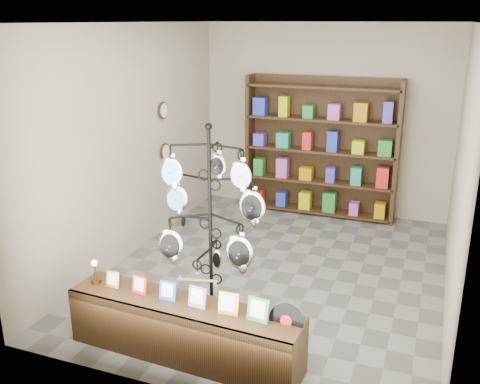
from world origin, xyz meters
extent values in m
plane|color=slate|center=(0.00, 0.00, 0.00)|extent=(5.00, 5.00, 0.00)
plane|color=#AEA48C|center=(0.00, 2.50, 1.50)|extent=(4.00, 0.00, 4.00)
plane|color=#AEA48C|center=(0.00, -2.50, 1.50)|extent=(4.00, 0.00, 4.00)
plane|color=#AEA48C|center=(-2.00, 0.00, 1.50)|extent=(0.00, 5.00, 5.00)
plane|color=#AEA48C|center=(2.00, 0.00, 1.50)|extent=(0.00, 5.00, 5.00)
plane|color=white|center=(0.00, 0.00, 3.00)|extent=(5.00, 5.00, 0.00)
cylinder|color=black|center=(-0.25, -1.45, 0.01)|extent=(0.49, 0.49, 0.03)
cylinder|color=black|center=(-0.25, -1.45, 1.04)|extent=(0.04, 0.04, 2.07)
sphere|color=black|center=(-0.25, -1.45, 2.09)|extent=(0.07, 0.07, 0.07)
ellipsoid|color=silver|center=(-0.28, -1.23, 0.65)|extent=(0.11, 0.05, 0.22)
cube|color=#B7814C|center=(-0.26, -1.74, 0.66)|extent=(0.39, 0.10, 0.04)
cube|color=black|center=(-0.28, -2.02, 0.28)|extent=(2.29, 0.58, 0.56)
cube|color=gold|center=(-1.05, -1.98, 0.64)|extent=(0.15, 0.06, 0.17)
cube|color=red|center=(-0.75, -2.00, 0.64)|extent=(0.16, 0.06, 0.18)
cube|color=#263FA5|center=(-0.44, -2.01, 0.65)|extent=(0.17, 0.06, 0.19)
cube|color=#E54C33|center=(-0.13, -2.03, 0.65)|extent=(0.18, 0.07, 0.20)
cube|color=gold|center=(0.18, -2.05, 0.66)|extent=(0.19, 0.07, 0.21)
cube|color=#337233|center=(0.46, -2.06, 0.67)|extent=(0.20, 0.07, 0.22)
cylinder|color=black|center=(0.70, -2.02, 0.59)|extent=(0.31, 0.09, 0.30)
cylinder|color=red|center=(0.70, -2.02, 0.59)|extent=(0.10, 0.03, 0.10)
cylinder|color=#442813|center=(-1.26, -1.97, 0.58)|extent=(0.10, 0.10, 0.04)
cylinder|color=#442813|center=(-1.26, -1.97, 0.67)|extent=(0.02, 0.02, 0.14)
sphere|color=#FFBF59|center=(-1.26, -1.97, 0.77)|extent=(0.06, 0.06, 0.06)
cube|color=black|center=(0.00, 2.44, 1.10)|extent=(2.40, 0.04, 2.20)
cube|color=black|center=(-1.18, 2.28, 1.10)|extent=(0.06, 0.36, 2.20)
cube|color=black|center=(1.18, 2.28, 1.10)|extent=(0.06, 0.36, 2.20)
cube|color=black|center=(0.00, 2.28, 0.05)|extent=(2.36, 0.36, 0.04)
cube|color=black|center=(0.00, 2.28, 0.55)|extent=(2.36, 0.36, 0.03)
cube|color=black|center=(0.00, 2.28, 1.05)|extent=(2.36, 0.36, 0.04)
cube|color=black|center=(0.00, 2.28, 1.55)|extent=(2.36, 0.36, 0.04)
cube|color=black|center=(0.00, 2.28, 2.05)|extent=(2.36, 0.36, 0.04)
cylinder|color=black|center=(-1.97, 0.80, 1.80)|extent=(0.03, 0.24, 0.24)
cylinder|color=black|center=(-1.97, 0.80, 1.20)|extent=(0.03, 0.24, 0.24)
camera|label=1|loc=(1.75, -5.89, 3.03)|focal=40.00mm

